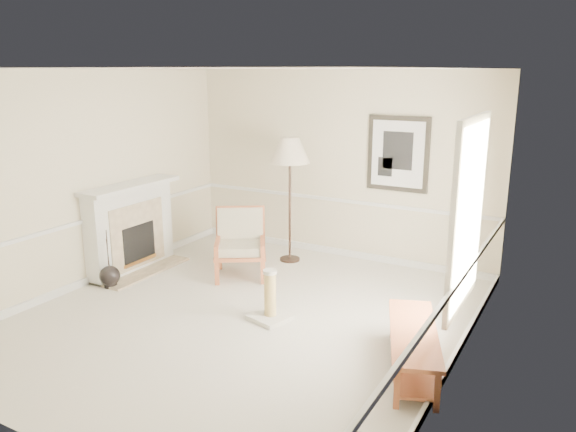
% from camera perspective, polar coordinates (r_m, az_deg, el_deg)
% --- Properties ---
extents(ground, '(5.50, 5.50, 0.00)m').
position_cam_1_polar(ground, '(6.89, -4.65, -10.19)').
color(ground, silver).
rests_on(ground, ground).
extents(room, '(5.04, 5.54, 2.92)m').
position_cam_1_polar(room, '(6.33, -3.56, 5.31)').
color(room, beige).
rests_on(room, ground).
extents(fireplace, '(0.64, 1.64, 1.31)m').
position_cam_1_polar(fireplace, '(8.53, -15.65, -1.20)').
color(fireplace, white).
rests_on(fireplace, ground).
extents(floor_vase, '(0.28, 0.28, 0.82)m').
position_cam_1_polar(floor_vase, '(8.08, -17.65, -5.88)').
color(floor_vase, black).
rests_on(floor_vase, ground).
extents(armchair, '(1.02, 1.04, 0.96)m').
position_cam_1_polar(armchair, '(8.12, -4.87, -2.42)').
color(armchair, '#A35734').
rests_on(armchair, ground).
extents(floor_lamp, '(0.74, 0.74, 1.92)m').
position_cam_1_polar(floor_lamp, '(8.41, 0.20, 6.35)').
color(floor_lamp, black).
rests_on(floor_lamp, ground).
extents(bench, '(0.94, 1.56, 0.43)m').
position_cam_1_polar(bench, '(5.77, 12.58, -12.54)').
color(bench, '#A35734').
rests_on(bench, ground).
extents(scratching_post, '(0.53, 0.53, 0.62)m').
position_cam_1_polar(scratching_post, '(6.74, -1.82, -8.91)').
color(scratching_post, silver).
rests_on(scratching_post, ground).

